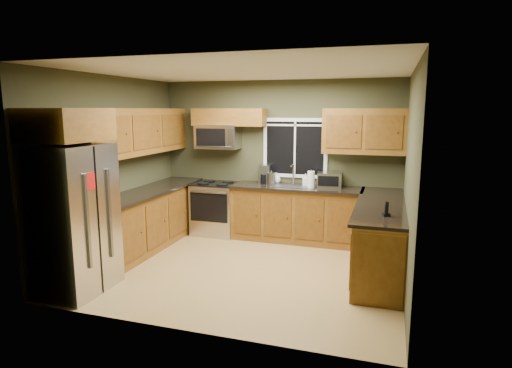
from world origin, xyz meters
The scene contains 29 objects.
floor centered at (0.00, 0.00, 0.00)m, with size 4.20×4.20×0.00m, color #A48048.
ceiling centered at (0.00, 0.00, 2.70)m, with size 4.20×4.20×0.00m, color white.
back_wall centered at (0.00, 1.80, 1.35)m, with size 4.20×4.20×0.00m, color #3A3B23.
front_wall centered at (0.00, -1.80, 1.35)m, with size 4.20×4.20×0.00m, color #3A3B23.
left_wall centered at (-2.10, 0.00, 1.35)m, with size 3.60×3.60×0.00m, color #3A3B23.
right_wall centered at (2.10, 0.00, 1.35)m, with size 3.60×3.60×0.00m, color #3A3B23.
window centered at (0.30, 1.78, 1.55)m, with size 1.12×0.03×1.02m.
base_cabinets_left centered at (-1.80, 0.48, 0.45)m, with size 0.60×2.65×0.90m, color brown.
countertop_left centered at (-1.78, 0.48, 0.92)m, with size 0.65×2.65×0.04m, color black.
base_cabinets_back centered at (0.42, 1.50, 0.45)m, with size 2.17×0.60×0.90m, color brown.
countertop_back centered at (0.42, 1.48, 0.92)m, with size 2.17×0.65×0.04m, color black.
base_cabinets_peninsula centered at (1.80, 0.54, 0.45)m, with size 0.60×2.52×0.90m.
countertop_peninsula centered at (1.78, 0.55, 0.92)m, with size 0.65×2.50×0.04m, color black.
upper_cabinets_left centered at (-1.94, 0.48, 1.86)m, with size 0.33×2.65×0.72m, color brown.
upper_cabinets_back_left centered at (-0.85, 1.64, 2.07)m, with size 1.30×0.33×0.30m, color brown.
upper_cabinets_back_right centered at (1.45, 1.64, 1.86)m, with size 1.30×0.33×0.72m, color brown.
upper_cabinet_over_fridge centered at (-1.74, -1.30, 2.03)m, with size 0.72×0.90×0.38m, color brown.
refrigerator centered at (-1.74, -1.30, 0.90)m, with size 0.74×0.90×1.80m.
range centered at (-1.05, 1.47, 0.47)m, with size 0.76×0.69×0.94m.
microwave centered at (-1.05, 1.61, 1.73)m, with size 0.76×0.41×0.42m.
sink centered at (0.30, 1.49, 0.95)m, with size 0.60×0.42×0.36m.
toaster_oven centered at (0.93, 1.58, 1.06)m, with size 0.41×0.33×0.24m.
coffee_maker centered at (-0.19, 1.63, 1.09)m, with size 0.22×0.27×0.31m.
kettle centered at (-0.05, 1.54, 1.06)m, with size 0.16×0.16×0.25m.
paper_towel_roll centered at (0.65, 1.44, 1.08)m, with size 0.13×0.13×0.30m.
soap_bottle_a centered at (-0.15, 1.64, 1.08)m, with size 0.11×0.11×0.28m, color red.
soap_bottle_b centered at (0.53, 1.61, 1.04)m, with size 0.09×0.09×0.20m, color white.
soap_bottle_c centered at (0.00, 1.70, 1.03)m, with size 0.14×0.14×0.18m, color white.
cordless_phone centered at (1.86, -0.17, 0.99)m, with size 0.10×0.10×0.18m.
Camera 1 is at (1.86, -5.40, 2.21)m, focal length 30.00 mm.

